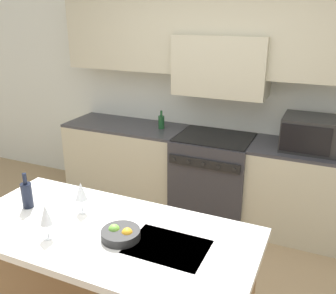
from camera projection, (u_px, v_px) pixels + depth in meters
back_cabinetry at (225, 69)px, 3.91m from camera, size 10.00×0.46×2.70m
back_counter at (213, 177)px, 4.09m from camera, size 3.56×0.62×0.93m
range_stove at (213, 177)px, 4.07m from camera, size 0.80×0.70×0.93m
microwave at (313, 134)px, 3.51m from camera, size 0.56×0.44×0.32m
kitchen_island at (110, 293)px, 2.39m from camera, size 1.80×0.84×0.94m
wine_bottle at (27, 194)px, 2.46m from camera, size 0.07×0.07×0.24m
wine_glass_near at (46, 216)px, 2.11m from camera, size 0.08×0.08×0.21m
wine_glass_far at (81, 192)px, 2.38m from camera, size 0.08×0.08×0.21m
fruit_bowl at (121, 234)px, 2.14m from camera, size 0.23×0.23×0.08m
oil_bottle_on_counter at (161, 122)px, 4.18m from camera, size 0.07×0.07×0.21m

